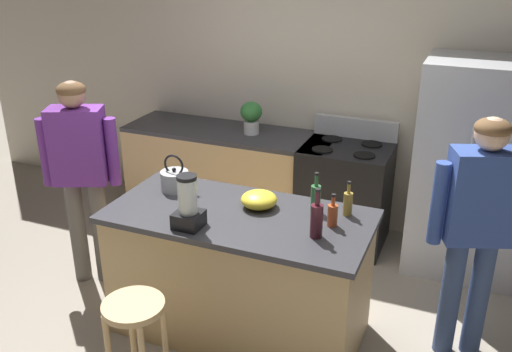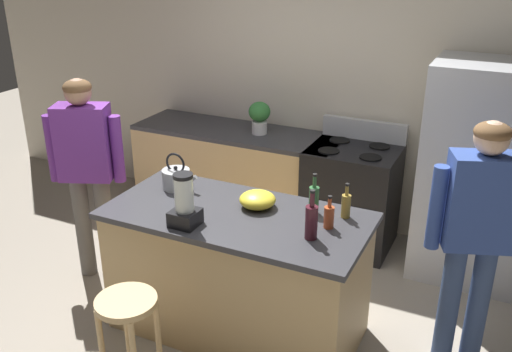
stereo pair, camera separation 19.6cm
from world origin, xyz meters
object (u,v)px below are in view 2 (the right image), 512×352
at_px(bottle_wine, 311,221).
at_px(mixing_bowl, 258,200).
at_px(person_by_island_left, 86,162).
at_px(bottle_olive_oil, 314,199).
at_px(stove_range, 351,196).
at_px(refrigerator, 482,174).
at_px(person_by_sink_right, 477,225).
at_px(kitchen_island, 237,272).
at_px(potted_plant, 259,116).
at_px(blender_appliance, 184,204).
at_px(bar_stool, 128,321).
at_px(bottle_vinegar, 346,205).
at_px(tea_kettle, 176,178).
at_px(bottle_cooking_sauce, 329,216).

bearing_deg(bottle_wine, mixing_bowl, 152.47).
bearing_deg(person_by_island_left, bottle_olive_oil, 2.59).
height_order(stove_range, bottle_olive_oil, bottle_olive_oil).
xyz_separation_m(refrigerator, person_by_sink_right, (0.06, -1.15, 0.12)).
relative_size(kitchen_island, bottle_olive_oil, 6.32).
distance_m(potted_plant, blender_appliance, 1.87).
relative_size(potted_plant, blender_appliance, 0.87).
bearing_deg(person_by_island_left, potted_plant, 60.18).
xyz_separation_m(bar_stool, bottle_vinegar, (0.95, 1.07, 0.48)).
distance_m(person_by_sink_right, bar_stool, 2.15).
distance_m(bar_stool, bottle_vinegar, 1.51).
bearing_deg(tea_kettle, blender_appliance, -51.66).
relative_size(person_by_island_left, bottle_vinegar, 6.96).
bearing_deg(bar_stool, refrigerator, 54.06).
xyz_separation_m(refrigerator, mixing_bowl, (-1.30, -1.36, 0.09)).
bearing_deg(kitchen_island, bottle_olive_oil, 26.21).
relative_size(potted_plant, tea_kettle, 1.09).
bearing_deg(person_by_island_left, bottle_wine, -7.24).
bearing_deg(stove_range, refrigerator, -1.37).
bearing_deg(person_by_sink_right, bottle_cooking_sauce, -161.85).
height_order(blender_appliance, bottle_vinegar, blender_appliance).
relative_size(refrigerator, person_by_sink_right, 1.07).
relative_size(refrigerator, potted_plant, 5.84).
bearing_deg(bottle_olive_oil, bar_stool, -125.70).
xyz_separation_m(person_by_island_left, bottle_vinegar, (2.03, 0.11, 0.01)).
bearing_deg(bottle_wine, bottle_vinegar, 73.95).
height_order(potted_plant, bottle_wine, bottle_wine).
bearing_deg(tea_kettle, mixing_bowl, -2.94).
bearing_deg(stove_range, potted_plant, 178.40).
distance_m(blender_appliance, tea_kettle, 0.59).
distance_m(person_by_island_left, mixing_bowl, 1.46).
distance_m(blender_appliance, bottle_wine, 0.79).
bearing_deg(kitchen_island, person_by_island_left, 174.13).
bearing_deg(bottle_vinegar, bottle_olive_oil, -171.33).
height_order(person_by_sink_right, bar_stool, person_by_sink_right).
distance_m(kitchen_island, mixing_bowl, 0.54).
distance_m(stove_range, bottle_cooking_sauce, 1.57).
relative_size(person_by_sink_right, bar_stool, 2.45).
height_order(refrigerator, tea_kettle, refrigerator).
xyz_separation_m(blender_appliance, mixing_bowl, (0.30, 0.43, -0.09)).
height_order(bottle_vinegar, mixing_bowl, bottle_vinegar).
bearing_deg(refrigerator, bar_stool, -125.94).
distance_m(potted_plant, bottle_vinegar, 1.79).
height_order(bottle_cooking_sauce, tea_kettle, tea_kettle).
bearing_deg(potted_plant, blender_appliance, -79.11).
bearing_deg(bottle_cooking_sauce, bottle_wine, -106.36).
distance_m(kitchen_island, person_by_island_left, 1.48).
distance_m(bottle_olive_oil, bottle_wine, 0.34).
distance_m(person_by_sink_right, mixing_bowl, 1.38).
bearing_deg(bar_stool, person_by_sink_right, 33.75).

